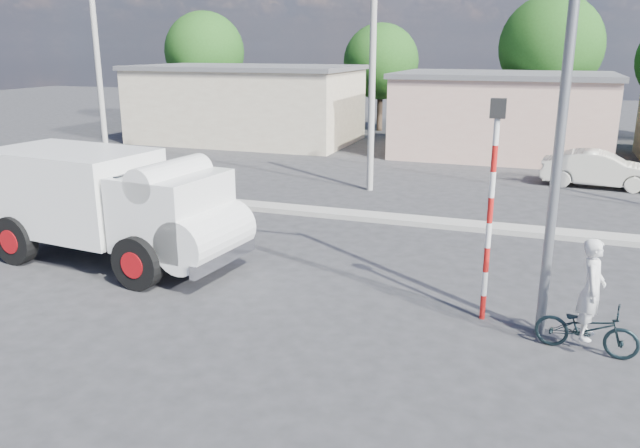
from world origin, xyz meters
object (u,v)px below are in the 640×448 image
(cyclist, at_px, (590,305))
(car_cream, at_px, (599,169))
(bicycle, at_px, (587,328))
(streetlight, at_px, (557,65))
(traffic_pole, at_px, (492,193))
(truck, at_px, (113,203))

(cyclist, distance_m, car_cream, 14.89)
(bicycle, height_order, streetlight, streetlight)
(cyclist, relative_size, streetlight, 0.20)
(cyclist, xyz_separation_m, streetlight, (-0.92, 0.55, 4.05))
(bicycle, bearing_deg, streetlight, 67.19)
(bicycle, xyz_separation_m, traffic_pole, (-1.86, 0.85, 2.14))
(truck, height_order, cyclist, truck)
(bicycle, relative_size, cyclist, 0.96)
(truck, bearing_deg, streetlight, 2.21)
(truck, bearing_deg, car_cream, 54.66)
(truck, distance_m, streetlight, 10.58)
(truck, relative_size, bicycle, 3.99)
(truck, xyz_separation_m, traffic_pole, (9.04, -0.39, 1.05))
(cyclist, bearing_deg, streetlight, 67.19)
(bicycle, xyz_separation_m, car_cream, (1.14, 14.84, 0.24))
(cyclist, height_order, streetlight, streetlight)
(cyclist, xyz_separation_m, traffic_pole, (-1.86, 0.85, 1.69))
(truck, bearing_deg, cyclist, -0.30)
(traffic_pole, bearing_deg, truck, 177.51)
(car_cream, bearing_deg, cyclist, 179.93)
(bicycle, bearing_deg, car_cream, 3.39)
(truck, xyz_separation_m, cyclist, (10.91, -1.24, -0.63))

